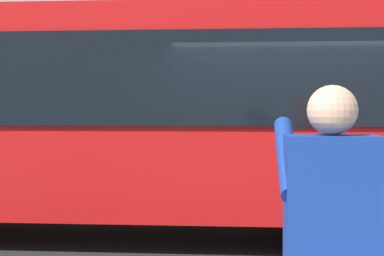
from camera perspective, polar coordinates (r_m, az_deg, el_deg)
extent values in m
plane|color=#232326|center=(7.27, 8.66, -11.94)|extent=(60.00, 60.00, 0.00)
cube|color=red|center=(7.73, -8.68, 1.61)|extent=(9.00, 2.50, 2.60)
cube|color=black|center=(6.52, -11.24, 5.05)|extent=(7.60, 0.06, 1.10)
cylinder|color=black|center=(8.80, 12.62, -6.22)|extent=(1.00, 0.28, 1.00)
cylinder|color=black|center=(6.66, 15.32, -8.88)|extent=(1.00, 0.28, 1.00)
cube|color=navy|center=(2.51, 14.23, -8.28)|extent=(0.40, 0.24, 0.66)
sphere|color=#D8A884|center=(2.47, 14.32, 1.80)|extent=(0.22, 0.22, 0.22)
cylinder|color=navy|center=(2.62, 9.79, -2.98)|extent=(0.09, 0.48, 0.37)
cube|color=black|center=(2.76, 11.20, 1.42)|extent=(0.07, 0.01, 0.14)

